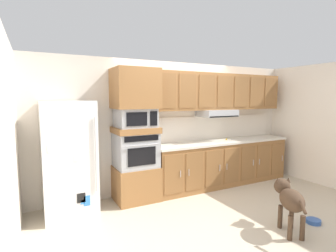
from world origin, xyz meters
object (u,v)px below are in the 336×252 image
Objects in this scene: built_in_oven at (136,150)px; microwave at (135,118)px; dog at (289,199)px; dog_food_bowl at (313,221)px; screwdriver at (227,139)px; refrigerator at (69,158)px.

built_in_oven is 0.56m from microwave.
dog_food_bowl is (0.51, -0.02, -0.42)m from dog.
built_in_oven reaches higher than screwdriver.
built_in_oven is at bearing 179.23° from microwave.
refrigerator is at bearing -178.31° from screwdriver.
microwave is 2.11m from screwdriver.
built_in_oven is 2.50m from dog.
dog reaches higher than dog_food_bowl.
refrigerator is 2.73× the size of microwave.
dog_food_bowl is at bearing -32.46° from refrigerator.
screwdriver is at bearing 12.16° from dog.
refrigerator is 3.22m from dog.
screwdriver is 2.16m from dog.
dog_food_bowl is (1.95, -2.02, -1.43)m from microwave.
microwave is (0.00, -0.00, 0.56)m from built_in_oven.
dog_food_bowl is at bearing -45.89° from microwave.
built_in_oven is (1.11, 0.07, 0.02)m from refrigerator.
microwave is 3.15m from dog_food_bowl.
screwdriver is 0.21× the size of dog.
refrigerator is 3.73m from dog_food_bowl.
dog is 0.66m from dog_food_bowl.
microwave is at bearing 134.11° from dog_food_bowl.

